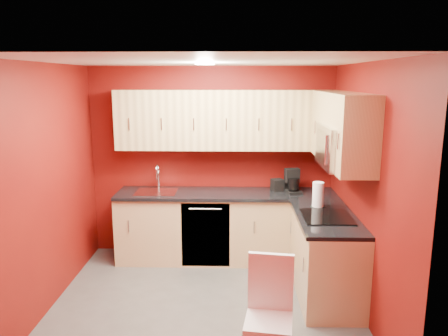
{
  "coord_description": "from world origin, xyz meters",
  "views": [
    {
      "loc": [
        0.31,
        -4.21,
        2.34
      ],
      "look_at": [
        0.19,
        0.55,
        1.36
      ],
      "focal_mm": 35.0,
      "sensor_mm": 36.0,
      "label": 1
    }
  ],
  "objects_px": {
    "dining_chair": "(269,316)",
    "microwave": "(342,147)",
    "napkin_holder": "(277,185)",
    "coffee_maker": "(294,181)",
    "paper_towel": "(318,195)",
    "sink": "(156,189)"
  },
  "relations": [
    {
      "from": "microwave",
      "to": "sink",
      "type": "distance_m",
      "value": 2.43
    },
    {
      "from": "napkin_holder",
      "to": "dining_chair",
      "type": "relative_size",
      "value": 0.16
    },
    {
      "from": "microwave",
      "to": "dining_chair",
      "type": "xyz_separation_m",
      "value": [
        -0.8,
        -1.21,
        -1.19
      ]
    },
    {
      "from": "sink",
      "to": "paper_towel",
      "type": "relative_size",
      "value": 1.79
    },
    {
      "from": "napkin_holder",
      "to": "coffee_maker",
      "type": "bearing_deg",
      "value": -25.09
    },
    {
      "from": "paper_towel",
      "to": "dining_chair",
      "type": "bearing_deg",
      "value": -112.75
    },
    {
      "from": "sink",
      "to": "napkin_holder",
      "type": "relative_size",
      "value": 3.4
    },
    {
      "from": "microwave",
      "to": "napkin_holder",
      "type": "relative_size",
      "value": 4.96
    },
    {
      "from": "sink",
      "to": "dining_chair",
      "type": "relative_size",
      "value": 0.56
    },
    {
      "from": "coffee_maker",
      "to": "dining_chair",
      "type": "height_order",
      "value": "coffee_maker"
    },
    {
      "from": "dining_chair",
      "to": "microwave",
      "type": "bearing_deg",
      "value": 64.73
    },
    {
      "from": "napkin_holder",
      "to": "paper_towel",
      "type": "relative_size",
      "value": 0.53
    },
    {
      "from": "paper_towel",
      "to": "dining_chair",
      "type": "xyz_separation_m",
      "value": [
        -0.66,
        -1.57,
        -0.59
      ]
    },
    {
      "from": "coffee_maker",
      "to": "microwave",
      "type": "bearing_deg",
      "value": -85.92
    },
    {
      "from": "napkin_holder",
      "to": "dining_chair",
      "type": "height_order",
      "value": "napkin_holder"
    },
    {
      "from": "microwave",
      "to": "dining_chair",
      "type": "relative_size",
      "value": 0.81
    },
    {
      "from": "microwave",
      "to": "paper_towel",
      "type": "relative_size",
      "value": 2.61
    },
    {
      "from": "sink",
      "to": "napkin_holder",
      "type": "height_order",
      "value": "sink"
    },
    {
      "from": "microwave",
      "to": "napkin_holder",
      "type": "height_order",
      "value": "microwave"
    },
    {
      "from": "coffee_maker",
      "to": "paper_towel",
      "type": "relative_size",
      "value": 1.04
    },
    {
      "from": "dining_chair",
      "to": "paper_towel",
      "type": "bearing_deg",
      "value": 75.53
    },
    {
      "from": "coffee_maker",
      "to": "paper_towel",
      "type": "distance_m",
      "value": 0.67
    }
  ]
}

